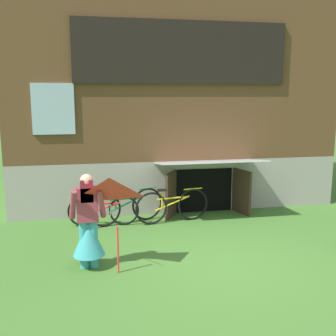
% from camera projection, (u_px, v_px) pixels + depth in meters
% --- Properties ---
extents(ground_plane, '(60.00, 60.00, 0.00)m').
position_uv_depth(ground_plane, '(220.00, 263.00, 6.80)').
color(ground_plane, '#3D6B28').
extents(log_house, '(7.95, 5.80, 5.37)m').
position_uv_depth(log_house, '(163.00, 98.00, 11.47)').
color(log_house, '#9E998E').
rests_on(log_house, ground_plane).
extents(person, '(0.61, 0.52, 1.56)m').
position_uv_depth(person, '(88.00, 229.00, 6.51)').
color(person, teal).
rests_on(person, ground_plane).
extents(kite, '(0.83, 0.86, 1.49)m').
position_uv_depth(kite, '(110.00, 202.00, 5.97)').
color(kite, red).
rests_on(kite, ground_plane).
extents(bicycle_yellow, '(1.69, 0.32, 0.78)m').
position_uv_depth(bicycle_yellow, '(172.00, 206.00, 8.90)').
color(bicycle_yellow, black).
rests_on(bicycle_yellow, ground_plane).
extents(bicycle_green, '(1.68, 0.57, 0.79)m').
position_uv_depth(bicycle_green, '(126.00, 206.00, 8.82)').
color(bicycle_green, black).
rests_on(bicycle_green, ground_plane).
extents(bicycle_red, '(1.53, 0.19, 0.70)m').
position_uv_depth(bicycle_red, '(103.00, 210.00, 8.66)').
color(bicycle_red, black).
rests_on(bicycle_red, ground_plane).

